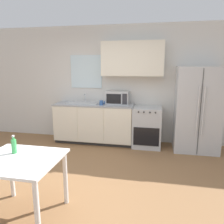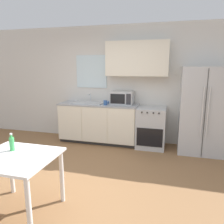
% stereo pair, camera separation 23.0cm
% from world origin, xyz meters
% --- Properties ---
extents(ground_plane, '(12.00, 12.00, 0.00)m').
position_xyz_m(ground_plane, '(0.00, 0.00, 0.00)').
color(ground_plane, olive).
extents(wall_back, '(12.00, 0.38, 2.70)m').
position_xyz_m(wall_back, '(0.08, 2.26, 1.44)').
color(wall_back, silver).
rests_on(wall_back, ground_plane).
extents(kitchen_counter, '(1.84, 0.62, 0.92)m').
position_xyz_m(kitchen_counter, '(-0.28, 1.96, 0.47)').
color(kitchen_counter, '#333333').
rests_on(kitchen_counter, ground_plane).
extents(oven_range, '(0.62, 0.64, 0.89)m').
position_xyz_m(oven_range, '(0.94, 1.95, 0.45)').
color(oven_range, '#B7BABC').
rests_on(oven_range, ground_plane).
extents(refrigerator, '(0.90, 0.72, 1.77)m').
position_xyz_m(refrigerator, '(1.97, 1.92, 0.89)').
color(refrigerator, silver).
rests_on(refrigerator, ground_plane).
extents(kitchen_sink, '(0.73, 0.43, 0.20)m').
position_xyz_m(kitchen_sink, '(-0.55, 1.97, 0.94)').
color(kitchen_sink, '#B7BABC').
rests_on(kitchen_sink, kitchen_counter).
extents(microwave, '(0.51, 0.38, 0.29)m').
position_xyz_m(microwave, '(0.26, 2.04, 1.07)').
color(microwave, '#B7BABC').
rests_on(microwave, kitchen_counter).
extents(coffee_mug, '(0.12, 0.09, 0.10)m').
position_xyz_m(coffee_mug, '(-0.07, 1.84, 0.98)').
color(coffee_mug, '#335999').
rests_on(coffee_mug, kitchen_counter).
extents(dining_table, '(0.91, 0.82, 0.74)m').
position_xyz_m(dining_table, '(-0.40, -0.76, 0.62)').
color(dining_table, white).
rests_on(dining_table, ground_plane).
extents(drink_bottle, '(0.06, 0.06, 0.22)m').
position_xyz_m(drink_bottle, '(-0.55, -0.62, 0.84)').
color(drink_bottle, '#3FB259').
rests_on(drink_bottle, dining_table).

